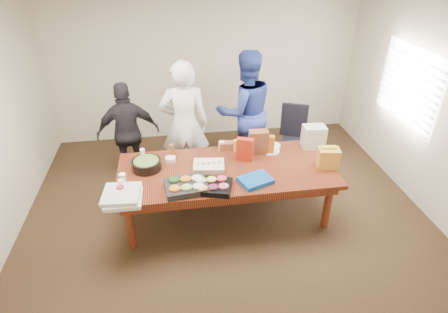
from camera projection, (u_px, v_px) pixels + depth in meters
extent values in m
cube|color=#47301E|center=(226.00, 214.00, 5.16)|extent=(5.50, 5.00, 0.02)
cube|color=white|center=(227.00, 8.00, 3.76)|extent=(5.50, 5.00, 0.02)
cube|color=beige|center=(205.00, 65.00, 6.58)|extent=(5.50, 0.04, 2.70)
cube|color=beige|center=(288.00, 301.00, 2.34)|extent=(5.50, 0.04, 2.70)
cube|color=beige|center=(434.00, 113.00, 4.82)|extent=(0.04, 5.00, 2.70)
cube|color=white|center=(409.00, 86.00, 5.24)|extent=(0.03, 1.40, 1.10)
cube|color=beige|center=(406.00, 86.00, 5.24)|extent=(0.04, 1.36, 1.00)
cube|color=#4C1C0F|center=(226.00, 192.00, 4.96)|extent=(2.80, 1.20, 0.75)
cube|color=black|center=(296.00, 140.00, 5.94)|extent=(0.67, 0.67, 1.01)
imported|color=silver|center=(185.00, 125.00, 5.37)|extent=(0.72, 0.49, 1.93)
imported|color=navy|center=(245.00, 112.00, 5.78)|extent=(1.04, 0.87, 1.94)
imported|color=black|center=(128.00, 133.00, 5.55)|extent=(0.97, 0.49, 1.58)
cube|color=black|center=(186.00, 187.00, 4.37)|extent=(0.54, 0.44, 0.08)
cube|color=black|center=(212.00, 186.00, 4.37)|extent=(0.53, 0.47, 0.07)
cube|color=silver|center=(209.00, 166.00, 4.76)|extent=(0.43, 0.35, 0.07)
cylinder|color=black|center=(146.00, 165.00, 4.74)|extent=(0.47, 0.47, 0.12)
cube|color=#0C499F|center=(255.00, 180.00, 4.50)|extent=(0.45, 0.40, 0.06)
cube|color=#B42410|center=(245.00, 149.00, 4.88)|extent=(0.24, 0.16, 0.32)
cube|color=gold|center=(327.00, 156.00, 4.76)|extent=(0.20, 0.10, 0.29)
cube|color=#D36611|center=(268.00, 145.00, 5.04)|extent=(0.19, 0.11, 0.27)
cylinder|color=beige|center=(222.00, 146.00, 5.15)|extent=(0.10, 0.10, 0.13)
cylinder|color=gold|center=(236.00, 146.00, 5.10)|extent=(0.06, 0.06, 0.18)
cylinder|color=brown|center=(172.00, 151.00, 4.95)|extent=(0.08, 0.08, 0.20)
cylinder|color=silver|center=(143.00, 156.00, 4.87)|extent=(0.07, 0.07, 0.19)
cube|color=#D5CB00|center=(245.00, 151.00, 5.08)|extent=(0.24, 0.19, 0.07)
cube|color=brown|center=(230.00, 146.00, 5.18)|extent=(0.29, 0.15, 0.11)
cube|color=brown|center=(258.00, 142.00, 5.04)|extent=(0.27, 0.16, 0.34)
cylinder|color=#A81F2A|center=(121.00, 190.00, 4.27)|extent=(0.11, 0.11, 0.11)
cylinder|color=silver|center=(122.00, 184.00, 4.37)|extent=(0.09, 0.09, 0.12)
cylinder|color=white|center=(123.00, 178.00, 4.49)|extent=(0.11, 0.11, 0.11)
cube|color=silver|center=(124.00, 199.00, 4.19)|extent=(0.42, 0.42, 0.05)
cube|color=silver|center=(121.00, 194.00, 4.18)|extent=(0.44, 0.44, 0.05)
cylinder|color=white|center=(270.00, 151.00, 5.15)|extent=(0.29, 0.29, 0.01)
cylinder|color=white|center=(272.00, 146.00, 5.27)|extent=(0.25, 0.25, 0.02)
cylinder|color=silver|center=(253.00, 148.00, 5.17)|extent=(0.18, 0.18, 0.06)
cylinder|color=white|center=(170.00, 159.00, 4.92)|extent=(0.18, 0.18, 0.06)
cube|color=beige|center=(314.00, 137.00, 5.18)|extent=(0.32, 0.24, 0.33)
cube|color=gold|center=(328.00, 158.00, 4.74)|extent=(0.29, 0.23, 0.27)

